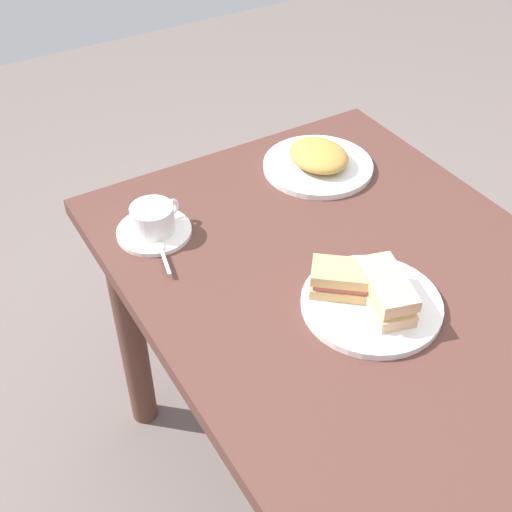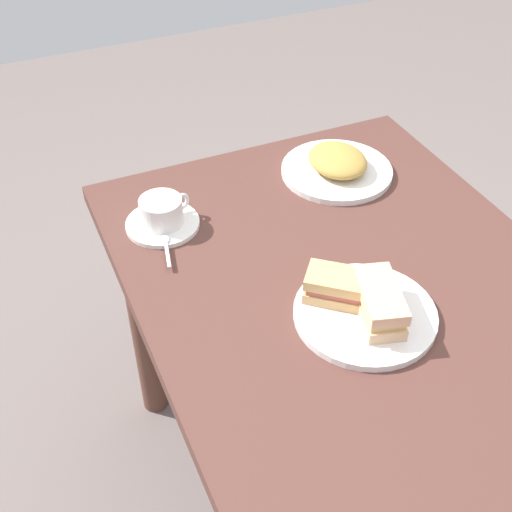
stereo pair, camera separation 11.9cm
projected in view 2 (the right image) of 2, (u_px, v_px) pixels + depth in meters
The scene contains 10 objects.
ground_plane at pixel (339, 510), 1.70m from camera, with size 6.00×6.00×0.00m, color #6E625E.
dining_table at pixel (364, 350), 1.30m from camera, with size 1.16×0.80×0.74m.
sandwich_plate at pixel (365, 314), 1.19m from camera, with size 0.25×0.25×0.01m, color white.
sandwich_front at pixel (379, 302), 1.16m from camera, with size 0.15×0.10×0.06m.
sandwich_back at pixel (344, 288), 1.19m from camera, with size 0.14×0.15×0.05m.
coffee_saucer at pixel (163, 224), 1.39m from camera, with size 0.15×0.15×0.01m, color white.
coffee_cup at pixel (162, 210), 1.37m from camera, with size 0.09×0.11×0.06m.
spoon at pixel (166, 245), 1.33m from camera, with size 0.10×0.03×0.01m.
side_plate at pixel (337, 171), 1.53m from camera, with size 0.25×0.25×0.01m, color silver.
side_food_pile at pixel (338, 160), 1.51m from camera, with size 0.15×0.13×0.04m, color #B38A3E.
Camera 2 is at (-0.71, 0.54, 1.60)m, focal length 47.14 mm.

